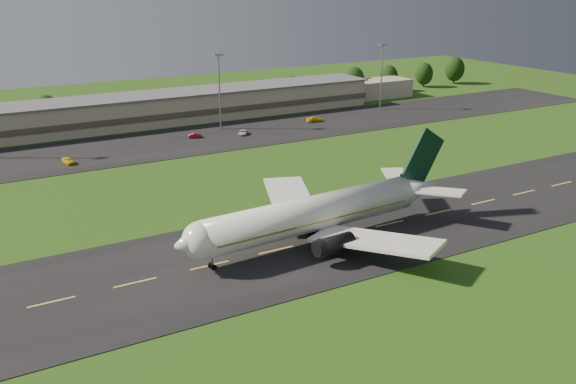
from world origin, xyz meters
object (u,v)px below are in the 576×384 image
service_vehicle_c (243,132)px  airliner (316,214)px  light_mast_centre (219,83)px  service_vehicle_d (315,119)px  terminal (202,104)px  service_vehicle_a (68,161)px  service_vehicle_b (195,136)px  light_mast_east (382,69)px

service_vehicle_c → airliner: bearing=-73.3°
light_mast_centre → service_vehicle_c: (2.21, -9.48, -12.04)m
service_vehicle_c → service_vehicle_d: size_ratio=0.90×
terminal → light_mast_centre: bearing=-95.0°
light_mast_centre → terminal: bearing=85.0°
service_vehicle_a → service_vehicle_b: bearing=2.9°
terminal → light_mast_centre: (-1.40, -16.18, 8.75)m
light_mast_centre → light_mast_east: same height
airliner → service_vehicle_c: 73.92m
service_vehicle_d → service_vehicle_c: bearing=104.5°
service_vehicle_b → light_mast_centre: bearing=-41.3°
airliner → terminal: 98.43m
service_vehicle_b → service_vehicle_d: (37.22, 0.99, 0.12)m
airliner → service_vehicle_a: bearing=106.8°
service_vehicle_a → service_vehicle_c: (46.24, 5.50, -0.12)m
service_vehicle_d → airliner: bearing=153.4°
airliner → terminal: airliner is taller
terminal → service_vehicle_a: terminal is taller
light_mast_centre → light_mast_east: size_ratio=1.00×
airliner → light_mast_centre: 82.74m
service_vehicle_d → service_vehicle_b: bearing=97.0°
service_vehicle_d → service_vehicle_a: bearing=103.1°
light_mast_centre → service_vehicle_c: size_ratio=4.71×
terminal → service_vehicle_b: (-11.58, -22.72, -3.31)m
light_mast_east → service_vehicle_d: (-27.96, -5.55, -11.94)m
airliner → light_mast_centre: size_ratio=2.52×
terminal → service_vehicle_d: 33.76m
airliner → light_mast_east: bearing=43.3°
service_vehicle_a → airliner: bearing=-80.7°
service_vehicle_b → light_mast_east: bearing=-68.3°
service_vehicle_b → service_vehicle_a: bearing=120.0°
terminal → light_mast_east: bearing=-16.8°
service_vehicle_c → light_mast_centre: bearing=137.2°
light_mast_east → service_vehicle_a: 100.85m
light_mast_east → service_vehicle_a: bearing=-171.4°
service_vehicle_b → service_vehicle_d: 37.23m
light_mast_east → service_vehicle_b: light_mast_east is taller
light_mast_east → service_vehicle_a: (-99.02, -14.98, -11.92)m
terminal → service_vehicle_c: terminal is taller
terminal → service_vehicle_a: size_ratio=34.26×
terminal → service_vehicle_b: 25.72m
airliner → light_mast_centre: light_mast_centre is taller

